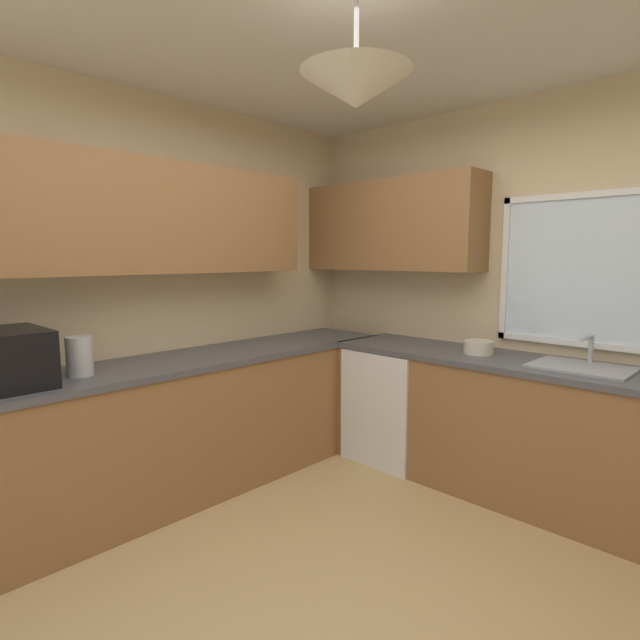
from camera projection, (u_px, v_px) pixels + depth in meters
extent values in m
plane|color=tan|center=(351.00, 610.00, 2.23)|extent=(8.31, 8.31, 0.00)
cube|color=beige|center=(535.00, 293.00, 3.43)|extent=(3.82, 0.06, 2.62)
cube|color=beige|center=(140.00, 294.00, 3.36)|extent=(0.06, 3.90, 2.62)
cube|color=silver|center=(603.00, 271.00, 3.10)|extent=(1.19, 0.02, 0.90)
cube|color=white|center=(608.00, 193.00, 3.03)|extent=(1.27, 0.04, 0.04)
cube|color=white|center=(597.00, 345.00, 3.15)|extent=(1.27, 0.04, 0.04)
cube|color=white|center=(505.00, 269.00, 3.51)|extent=(0.04, 0.04, 0.98)
cube|color=olive|center=(119.00, 216.00, 3.02)|extent=(0.32, 2.64, 0.70)
cube|color=olive|center=(390.00, 226.00, 3.98)|extent=(1.52, 0.32, 0.70)
cylinder|color=#B7B7BC|center=(356.00, 22.00, 1.92)|extent=(0.02, 0.02, 0.35)
cone|color=silver|center=(356.00, 90.00, 1.95)|extent=(0.44, 0.44, 0.14)
cube|color=olive|center=(171.00, 432.00, 3.23)|extent=(0.62, 3.48, 0.86)
cube|color=#4C4C51|center=(168.00, 364.00, 3.18)|extent=(0.65, 3.51, 0.04)
cube|color=olive|center=(541.00, 437.00, 3.15)|extent=(2.88, 0.62, 0.86)
cube|color=#4C4C51|center=(545.00, 366.00, 3.10)|extent=(2.91, 0.65, 0.04)
cube|color=white|center=(396.00, 403.00, 3.88)|extent=(0.60, 0.60, 0.86)
cube|color=black|center=(5.00, 358.00, 2.52)|extent=(0.48, 0.36, 0.29)
cylinder|color=#B7B7BC|center=(79.00, 356.00, 2.76)|extent=(0.14, 0.14, 0.22)
cube|color=#9EA0A5|center=(581.00, 368.00, 2.95)|extent=(0.54, 0.40, 0.02)
cylinder|color=#B7B7BC|center=(591.00, 350.00, 3.05)|extent=(0.03, 0.03, 0.18)
cylinder|color=#B7B7BC|center=(586.00, 338.00, 2.97)|extent=(0.02, 0.20, 0.02)
cylinder|color=beige|center=(478.00, 347.00, 3.39)|extent=(0.20, 0.20, 0.09)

